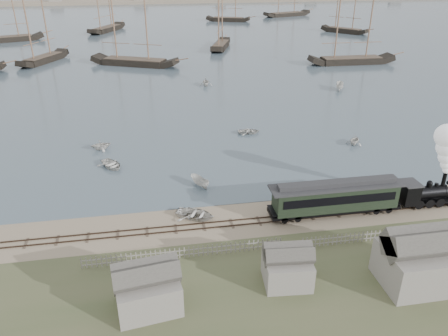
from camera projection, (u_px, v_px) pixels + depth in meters
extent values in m
plane|color=tan|center=(237.00, 213.00, 48.87)|extent=(600.00, 600.00, 0.00)
cube|color=#40515C|center=(163.00, 19.00, 199.47)|extent=(600.00, 336.00, 0.06)
cube|color=#35261C|center=(242.00, 225.00, 46.61)|extent=(120.00, 0.08, 0.12)
cube|color=#35261C|center=(240.00, 220.00, 47.49)|extent=(120.00, 0.08, 0.12)
cube|color=#45362C|center=(241.00, 223.00, 47.08)|extent=(120.00, 1.80, 0.06)
cube|color=gray|center=(157.00, 3.00, 270.36)|extent=(500.00, 20.00, 1.80)
cube|color=black|center=(427.00, 200.00, 50.18)|extent=(6.78, 2.00, 0.25)
cylinder|color=black|center=(426.00, 192.00, 49.68)|extent=(4.19, 1.50, 1.50)
cube|color=black|center=(409.00, 192.00, 49.25)|extent=(1.80, 2.19, 2.29)
cube|color=#2D2D30|center=(411.00, 183.00, 48.73)|extent=(2.00, 2.39, 0.12)
cylinder|color=black|center=(444.00, 181.00, 49.39)|extent=(0.44, 0.44, 1.60)
sphere|color=black|center=(430.00, 183.00, 49.20)|extent=(0.64, 0.64, 0.64)
cube|color=black|center=(334.00, 208.00, 48.40)|extent=(14.74, 2.42, 0.37)
cube|color=black|center=(335.00, 197.00, 47.76)|extent=(13.69, 2.63, 2.63)
cube|color=black|center=(341.00, 201.00, 46.46)|extent=(12.64, 0.06, 0.95)
cube|color=black|center=(331.00, 189.00, 48.83)|extent=(12.64, 0.06, 0.95)
cube|color=#2D2D30|center=(337.00, 186.00, 47.16)|extent=(14.74, 2.84, 0.19)
cube|color=#2D2D30|center=(337.00, 183.00, 47.02)|extent=(13.16, 1.26, 0.47)
imported|color=silver|center=(195.00, 214.00, 47.81)|extent=(4.83, 5.34, 0.91)
imported|color=silver|center=(111.00, 165.00, 59.15)|extent=(5.05, 4.67, 0.85)
imported|color=silver|center=(101.00, 145.00, 64.51)|extent=(3.16, 3.46, 1.56)
imported|color=silver|center=(200.00, 182.00, 54.20)|extent=(3.33, 2.71, 1.23)
imported|color=silver|center=(249.00, 131.00, 70.55)|extent=(2.82, 3.75, 0.74)
imported|color=silver|center=(355.00, 140.00, 66.27)|extent=(3.65, 3.64, 1.46)
imported|color=silver|center=(340.00, 86.00, 93.39)|extent=(4.33, 3.06, 1.57)
imported|color=silver|center=(206.00, 82.00, 96.34)|extent=(3.76, 3.35, 1.81)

